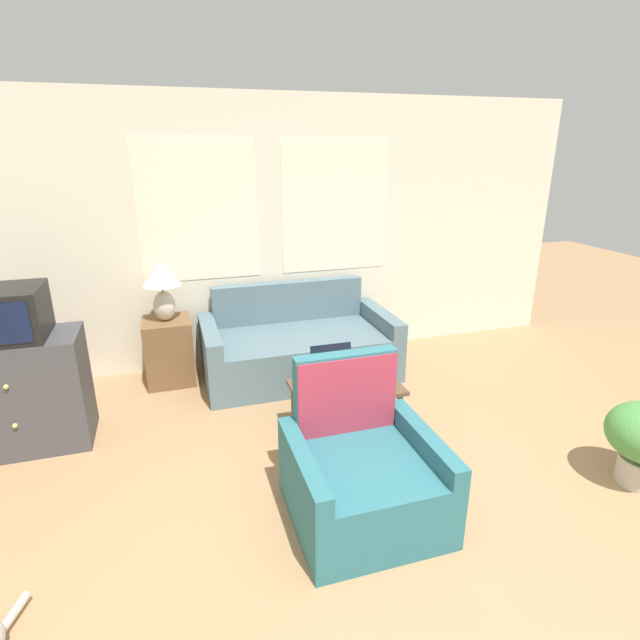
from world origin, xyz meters
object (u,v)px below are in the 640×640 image
object	(u,v)px
laptop	(336,375)
cup_navy	(372,371)
table_lamp	(162,283)
armchair	(361,474)
coffee_table	(346,392)
television	(3,314)
cup_yellow	(378,367)
couch	(298,347)

from	to	relation	value
laptop	cup_navy	xyz separation A→B (m)	(0.30, 0.01, -0.01)
table_lamp	cup_navy	bearing A→B (deg)	-40.03
armchair	table_lamp	world-z (taller)	table_lamp
armchair	cup_navy	world-z (taller)	armchair
armchair	laptop	bearing A→B (deg)	80.37
coffee_table	cup_navy	bearing A→B (deg)	17.35
table_lamp	coffee_table	distance (m)	1.95
television	laptop	size ratio (longest dim) A/B	1.61
television	cup_navy	bearing A→B (deg)	-10.58
armchair	table_lamp	bearing A→B (deg)	115.51
laptop	television	bearing A→B (deg)	167.89
cup_navy	cup_yellow	bearing A→B (deg)	37.49
television	table_lamp	bearing A→B (deg)	37.00
table_lamp	coffee_table	bearing A→B (deg)	-46.63
armchair	coffee_table	size ratio (longest dim) A/B	1.13
cup_navy	cup_yellow	xyz separation A→B (m)	(0.08, 0.06, -0.00)
television	laptop	distance (m)	2.38
cup_yellow	armchair	bearing A→B (deg)	-118.37
television	coffee_table	distance (m)	2.48
couch	cup_yellow	distance (m)	1.13
armchair	television	size ratio (longest dim) A/B	1.76
television	laptop	xyz separation A→B (m)	(2.26, -0.48, -0.57)
couch	television	bearing A→B (deg)	-164.47
couch	coffee_table	size ratio (longest dim) A/B	2.20
couch	laptop	size ratio (longest dim) A/B	5.49
television	cup_yellow	xyz separation A→B (m)	(2.64, -0.42, -0.58)
couch	cup_navy	bearing A→B (deg)	-74.30
laptop	cup_navy	size ratio (longest dim) A/B	3.16
armchair	table_lamp	size ratio (longest dim) A/B	1.71
couch	coffee_table	world-z (taller)	couch
couch	laptop	xyz separation A→B (m)	(0.01, -1.11, 0.21)
table_lamp	laptop	bearing A→B (deg)	-46.51
laptop	cup_navy	distance (m)	0.30
table_lamp	coffee_table	xyz separation A→B (m)	(1.27, -1.34, -0.61)
couch	armchair	size ratio (longest dim) A/B	1.95
cup_navy	laptop	bearing A→B (deg)	-178.74
couch	cup_navy	size ratio (longest dim) A/B	17.33
couch	coffee_table	distance (m)	1.18
cup_navy	table_lamp	bearing A→B (deg)	139.97
couch	coffee_table	bearing A→B (deg)	-86.63
armchair	television	bearing A→B (deg)	146.06
couch	television	size ratio (longest dim) A/B	3.42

